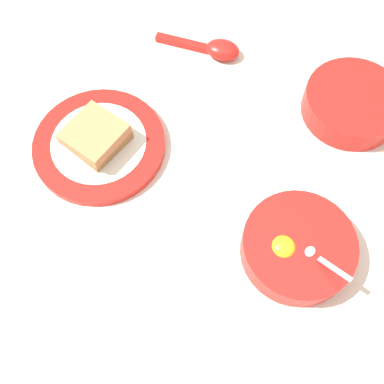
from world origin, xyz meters
name	(u,v)px	position (x,y,z in m)	size (l,w,h in m)	color
ground_plane	(284,135)	(0.00, 0.00, 0.00)	(3.00, 3.00, 0.00)	silver
egg_bowl	(298,247)	(-0.16, -0.15, 0.02)	(0.17, 0.17, 0.07)	red
toast_plate	(99,145)	(-0.24, 0.21, 0.01)	(0.22, 0.22, 0.02)	red
toast_sandwich	(96,136)	(-0.24, 0.21, 0.04)	(0.10, 0.10, 0.04)	#9E7042
soup_spoon	(215,48)	(0.05, 0.21, 0.01)	(0.10, 0.16, 0.03)	red
congee_bowl	(353,103)	(0.12, -0.05, 0.02)	(0.17, 0.17, 0.04)	red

